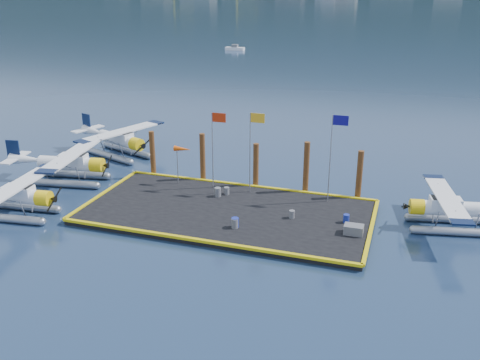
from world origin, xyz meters
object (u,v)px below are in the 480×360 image
object	(u,v)px
piling_1	(203,159)
piling_4	(359,177)
drum_1	(235,223)
drum_5	(227,191)
piling_3	(306,169)
piling_0	(153,155)
seaplane_d	(450,210)
drum_4	(346,218)
drum_2	(292,214)
crate	(354,230)
seaplane_b	(69,165)
flagpole_blue	(334,146)
drum_3	(235,223)
flagpole_yellow	(253,141)
seaplane_a	(15,198)
windsock	(182,150)
drum_0	(218,192)
seaplane_c	(119,141)
flagpole_red	(215,139)
piling_2	(256,167)

from	to	relation	value
piling_1	piling_4	distance (m)	12.50
drum_1	piling_4	distance (m)	10.72
drum_5	piling_3	distance (m)	6.28
piling_0	seaplane_d	bearing A→B (deg)	-6.96
drum_4	drum_5	world-z (taller)	drum_4
drum_2	crate	bearing A→B (deg)	-15.08
seaplane_b	flagpole_blue	xyz separation A→B (m)	(21.10, 1.67, 3.21)
drum_3	flagpole_blue	xyz separation A→B (m)	(5.24, 6.30, 3.95)
seaplane_b	flagpole_yellow	bearing A→B (deg)	87.09
piling_1	drum_3	bearing A→B (deg)	-55.38
seaplane_a	piling_1	world-z (taller)	piling_1
flagpole_yellow	windsock	size ratio (longest dim) A/B	1.99
flagpole_blue	flagpole_yellow	bearing A→B (deg)	180.00
flagpole_blue	piling_4	xyz separation A→B (m)	(1.80, 1.60, -2.69)
drum_5	seaplane_b	bearing A→B (deg)	-177.34
drum_4	piling_4	world-z (taller)	piling_4
drum_0	piling_4	distance (m)	10.59
seaplane_c	piling_0	world-z (taller)	piling_0
seaplane_c	flagpole_yellow	xyz separation A→B (m)	(14.77, -5.69, 3.02)
flagpole_yellow	piling_4	bearing A→B (deg)	11.60
seaplane_c	piling_0	size ratio (longest dim) A/B	2.37
seaplane_c	drum_2	world-z (taller)	seaplane_c
flagpole_red	piling_0	xyz separation A→B (m)	(-6.21, 1.60, -2.40)
seaplane_b	windsock	xyz separation A→B (m)	(9.38, 1.67, 1.75)
drum_3	drum_0	bearing A→B (deg)	122.39
seaplane_a	flagpole_yellow	bearing A→B (deg)	113.76
drum_4	windsock	xyz separation A→B (m)	(-13.32, 3.26, 2.54)
seaplane_c	drum_5	xyz separation A→B (m)	(13.06, -6.73, -0.80)
flagpole_blue	drum_0	bearing A→B (deg)	-168.81
piling_0	drum_2	bearing A→B (deg)	-21.88
drum_0	flagpole_yellow	xyz separation A→B (m)	(2.21, 1.62, 3.77)
seaplane_d	crate	size ratio (longest dim) A/B	7.10
seaplane_d	flagpole_blue	distance (m)	8.86
drum_1	flagpole_red	size ratio (longest dim) A/B	0.11
drum_5	flagpole_yellow	world-z (taller)	flagpole_yellow
drum_3	piling_4	size ratio (longest dim) A/B	0.17
seaplane_b	piling_1	distance (m)	10.92
drum_0	piling_3	size ratio (longest dim) A/B	0.16
piling_2	drum_3	bearing A→B (deg)	-83.10
seaplane_c	piling_4	size ratio (longest dim) A/B	2.37
drum_4	drum_1	bearing A→B (deg)	-155.44
seaplane_c	flagpole_yellow	distance (m)	16.11
crate	piling_0	bearing A→B (deg)	159.74
seaplane_a	drum_3	world-z (taller)	seaplane_a
seaplane_d	drum_1	xyz separation A→B (m)	(-13.35, -5.14, -0.62)
drum_2	drum_5	world-z (taller)	drum_5
windsock	piling_0	world-z (taller)	piling_0
drum_1	drum_2	size ratio (longest dim) A/B	1.17
seaplane_b	seaplane_c	xyz separation A→B (m)	(0.34, 7.35, 0.01)
flagpole_blue	piling_1	size ratio (longest dim) A/B	1.55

